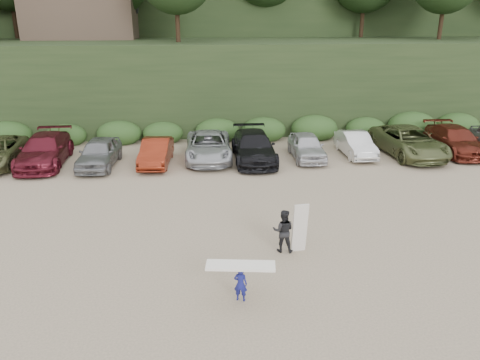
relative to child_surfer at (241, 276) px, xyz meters
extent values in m
plane|color=tan|center=(2.50, 3.68, -0.79)|extent=(120.00, 120.00, 0.00)
cube|color=black|center=(2.50, 25.68, 2.21)|extent=(80.00, 14.00, 6.00)
cube|color=black|center=(2.50, 43.68, 7.21)|extent=(90.00, 30.00, 16.00)
cube|color=#2B491E|center=(1.95, 18.18, -0.19)|extent=(46.20, 2.00, 1.20)
cube|color=brown|center=(-9.50, 27.68, 7.21)|extent=(8.00, 6.00, 4.00)
imported|color=maroon|center=(-9.39, 13.92, 0.01)|extent=(2.45, 5.63, 1.61)
imported|color=gray|center=(-6.37, 13.29, -0.03)|extent=(2.10, 4.57, 1.52)
imported|color=maroon|center=(-3.35, 13.36, -0.10)|extent=(1.78, 4.32, 1.39)
imported|color=#AAACB0|center=(-0.47, 14.07, -0.04)|extent=(2.62, 5.50, 1.51)
imported|color=black|center=(2.03, 13.54, 0.01)|extent=(2.27, 5.52, 1.60)
imported|color=silver|center=(5.09, 13.69, -0.07)|extent=(1.76, 4.24, 1.44)
imported|color=silver|center=(8.04, 14.00, -0.11)|extent=(1.46, 4.13, 1.36)
imported|color=#5A6339|center=(11.12, 13.73, 0.03)|extent=(3.16, 6.11, 1.65)
imported|color=maroon|center=(14.10, 14.00, -0.03)|extent=(2.37, 5.37, 1.53)
imported|color=navy|center=(0.00, 0.00, -0.26)|extent=(0.44, 0.35, 1.06)
cube|color=white|center=(0.00, 0.00, 0.33)|extent=(2.00, 0.80, 0.08)
imported|color=black|center=(1.75, 2.83, -0.03)|extent=(0.86, 0.73, 1.53)
cube|color=beige|center=(2.29, 2.71, 0.11)|extent=(0.54, 0.32, 1.81)
camera|label=1|loc=(-1.11, -11.49, 6.97)|focal=35.00mm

